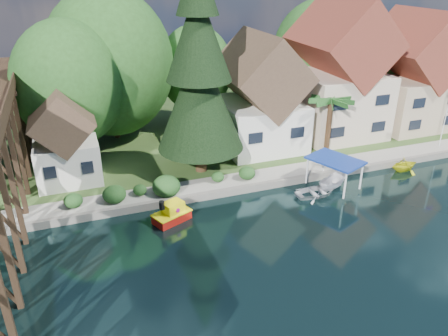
# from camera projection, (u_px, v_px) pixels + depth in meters

# --- Properties ---
(ground) EXTENTS (140.00, 140.00, 0.00)m
(ground) POSITION_uv_depth(u_px,v_px,m) (259.00, 253.00, 28.36)
(ground) COLOR black
(ground) RESTS_ON ground
(bank) EXTENTS (140.00, 52.00, 0.50)m
(bank) POSITION_uv_depth(u_px,v_px,m) (153.00, 105.00, 57.15)
(bank) COLOR #2C481D
(bank) RESTS_ON ground
(seawall) EXTENTS (60.00, 0.40, 0.62)m
(seawall) POSITION_uv_depth(u_px,v_px,m) (264.00, 186.00, 36.27)
(seawall) COLOR slate
(seawall) RESTS_ON ground
(promenade) EXTENTS (50.00, 2.60, 0.06)m
(promenade) POSITION_uv_depth(u_px,v_px,m) (279.00, 173.00, 37.89)
(promenade) COLOR gray
(promenade) RESTS_ON bank
(house_left) EXTENTS (7.64, 8.64, 11.02)m
(house_left) POSITION_uv_depth(u_px,v_px,m) (259.00, 100.00, 41.92)
(house_left) COLOR white
(house_left) RESTS_ON bank
(house_center) EXTENTS (8.65, 9.18, 13.89)m
(house_center) POSITION_uv_depth(u_px,v_px,m) (338.00, 78.00, 44.58)
(house_center) COLOR beige
(house_center) RESTS_ON bank
(house_right) EXTENTS (8.15, 8.64, 12.45)m
(house_right) POSITION_uv_depth(u_px,v_px,m) (412.00, 78.00, 47.21)
(house_right) COLOR tan
(house_right) RESTS_ON bank
(shed) EXTENTS (5.09, 5.40, 7.85)m
(shed) POSITION_uv_depth(u_px,v_px,m) (65.00, 142.00, 35.65)
(shed) COLOR white
(shed) RESTS_ON bank
(bg_trees) EXTENTS (49.90, 13.30, 10.57)m
(bg_trees) POSITION_uv_depth(u_px,v_px,m) (184.00, 71.00, 43.62)
(bg_trees) COLOR #382314
(bg_trees) RESTS_ON bank
(shrubs) EXTENTS (15.76, 2.47, 1.70)m
(shrubs) POSITION_uv_depth(u_px,v_px,m) (158.00, 186.00, 34.28)
(shrubs) COLOR #163C15
(shrubs) RESTS_ON bank
(conifer) EXTENTS (7.31, 7.31, 18.00)m
(conifer) POSITION_uv_depth(u_px,v_px,m) (199.00, 72.00, 34.85)
(conifer) COLOR #382314
(conifer) RESTS_ON bank
(palm_tree) EXTENTS (4.08, 4.08, 5.74)m
(palm_tree) POSITION_uv_depth(u_px,v_px,m) (331.00, 102.00, 39.92)
(palm_tree) COLOR #382314
(palm_tree) RESTS_ON bank
(tugboat) EXTENTS (3.10, 2.46, 1.98)m
(tugboat) POSITION_uv_depth(u_px,v_px,m) (172.00, 214.00, 31.69)
(tugboat) COLOR #B0120B
(tugboat) RESTS_ON ground
(boat_white_a) EXTENTS (3.61, 2.61, 0.74)m
(boat_white_a) POSITION_uv_depth(u_px,v_px,m) (317.00, 191.00, 35.31)
(boat_white_a) COLOR silver
(boat_white_a) RESTS_ON ground
(boat_canopy) EXTENTS (4.28, 4.98, 2.70)m
(boat_canopy) POSITION_uv_depth(u_px,v_px,m) (333.00, 176.00, 35.97)
(boat_canopy) COLOR silver
(boat_canopy) RESTS_ON ground
(boat_yellow) EXTENTS (2.81, 2.45, 1.44)m
(boat_yellow) POSITION_uv_depth(u_px,v_px,m) (405.00, 163.00, 39.31)
(boat_yellow) COLOR #CBCF17
(boat_yellow) RESTS_ON ground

